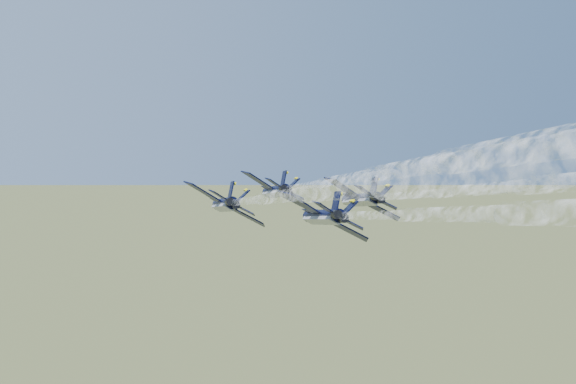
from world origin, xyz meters
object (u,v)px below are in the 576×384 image
jet_lead (275,191)px  jet_right (360,199)px  jet_slot (322,216)px  jet_left (224,204)px

jet_lead → jet_right: bearing=-50.8°
jet_lead → jet_slot: (-6.41, -23.92, 0.00)m
jet_lead → jet_slot: size_ratio=1.00×
jet_lead → jet_right: same height
jet_lead → jet_left: bearing=-125.3°
jet_lead → jet_left: same height
jet_left → jet_slot: same height
jet_left → jet_slot: 15.48m
jet_right → jet_left: bearing=-176.3°
jet_lead → jet_slot: 24.77m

